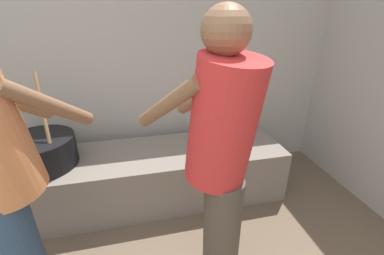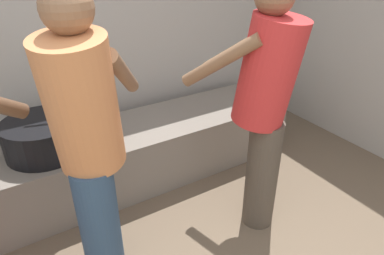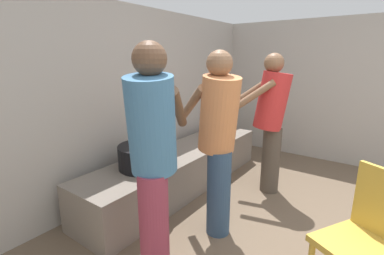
% 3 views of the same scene
% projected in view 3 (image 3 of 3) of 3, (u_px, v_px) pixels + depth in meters
% --- Properties ---
extents(block_enclosure_rear, '(5.56, 0.20, 2.01)m').
position_uv_depth(block_enclosure_rear, '(102.00, 105.00, 2.79)').
color(block_enclosure_rear, '#ADA8A0').
rests_on(block_enclosure_rear, ground_plane).
extents(hearth_ledge, '(2.60, 0.60, 0.45)m').
position_uv_depth(hearth_ledge, '(181.00, 169.00, 3.19)').
color(hearth_ledge, slate).
rests_on(hearth_ledge, ground_plane).
extents(cooking_pot_main, '(0.50, 0.50, 0.67)m').
position_uv_depth(cooking_pot_main, '(144.00, 156.00, 2.64)').
color(cooking_pot_main, black).
rests_on(cooking_pot_main, hearth_ledge).
extents(cook_in_orange_shirt, '(0.61, 0.72, 1.54)m').
position_uv_depth(cook_in_orange_shirt, '(218.00, 134.00, 2.22)').
color(cook_in_orange_shirt, navy).
rests_on(cook_in_orange_shirt, ground_plane).
extents(cook_in_red_shirt, '(0.60, 0.71, 1.52)m').
position_uv_depth(cook_in_red_shirt, '(271.00, 116.00, 2.94)').
color(cook_in_red_shirt, '#4C4238').
rests_on(cook_in_red_shirt, ground_plane).
extents(cook_in_blue_shirt, '(0.73, 0.61, 1.57)m').
position_uv_depth(cook_in_blue_shirt, '(153.00, 151.00, 1.75)').
color(cook_in_blue_shirt, '#8C3347').
rests_on(cook_in_blue_shirt, ground_plane).
extents(chair_yellow, '(0.55, 0.55, 0.88)m').
position_uv_depth(chair_yellow, '(369.00, 240.00, 1.52)').
color(chair_yellow, gold).
rests_on(chair_yellow, ground_plane).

